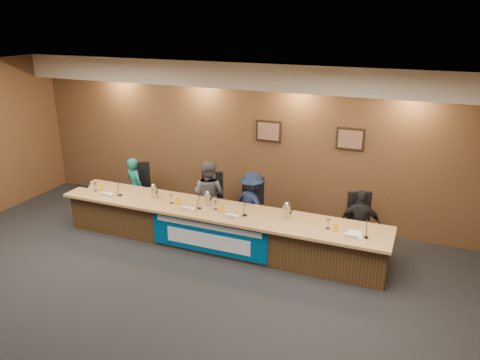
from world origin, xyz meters
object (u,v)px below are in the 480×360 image
object	(u,v)px
panelist_b	(209,195)
carafe_right	(287,213)
carafe_mid	(208,200)
panelist_a	(135,187)
panelist_d	(360,223)
dais_body	(218,228)
office_chair_d	(360,228)
speakerphone	(85,185)
banner	(208,236)
panelist_c	(252,205)
office_chair_b	(211,204)
office_chair_c	(254,211)
office_chair_a	(138,192)
carafe_left	(154,192)

from	to	relation	value
panelist_b	carafe_right	xyz separation A→B (m)	(1.77, -0.63, 0.18)
carafe_mid	carafe_right	bearing A→B (deg)	-2.08
panelist_a	carafe_mid	distance (m)	2.08
panelist_a	panelist_d	world-z (taller)	panelist_a
dais_body	panelist_d	xyz separation A→B (m)	(2.43, 0.63, 0.26)
office_chair_d	speakerphone	bearing A→B (deg)	165.01
dais_body	banner	world-z (taller)	banner
panelist_b	speakerphone	bearing A→B (deg)	21.03
panelist_c	speakerphone	world-z (taller)	panelist_c
dais_body	carafe_right	size ratio (longest dim) A/B	23.41
dais_body	carafe_mid	world-z (taller)	carafe_mid
carafe_right	speakerphone	xyz separation A→B (m)	(-4.25, 0.01, -0.10)
panelist_d	speakerphone	xyz separation A→B (m)	(-5.40, -0.63, 0.17)
panelist_d	office_chair_b	distance (m)	2.92
dais_body	office_chair_c	bearing A→B (deg)	60.47
panelist_b	office_chair_b	bearing A→B (deg)	-83.13
panelist_b	panelist_d	bearing A→B (deg)	-173.13
office_chair_b	speakerphone	bearing A→B (deg)	179.19
dais_body	panelist_b	world-z (taller)	panelist_b
office_chair_d	carafe_right	size ratio (longest dim) A/B	1.87
panelist_a	panelist_b	size ratio (longest dim) A/B	0.90
office_chair_b	carafe_mid	size ratio (longest dim) A/B	2.12
panelist_b	office_chair_a	world-z (taller)	panelist_b
panelist_c	speakerphone	size ratio (longest dim) A/B	4.01
banner	office_chair_b	size ratio (longest dim) A/B	4.58
office_chair_a	carafe_left	bearing A→B (deg)	-59.04
banner	office_chair_a	bearing A→B (deg)	152.45
office_chair_c	office_chair_d	xyz separation A→B (m)	(2.02, 0.00, 0.00)
panelist_d	office_chair_a	size ratio (longest dim) A/B	2.54
carafe_mid	office_chair_b	bearing A→B (deg)	111.11
office_chair_b	carafe_mid	distance (m)	0.82
speakerphone	office_chair_a	bearing A→B (deg)	43.54
office_chair_a	panelist_b	bearing A→B (deg)	-22.30
carafe_right	panelist_b	bearing A→B (deg)	160.29
office_chair_c	office_chair_a	bearing A→B (deg)	156.11
panelist_b	office_chair_c	size ratio (longest dim) A/B	2.91
office_chair_b	speakerphone	distance (m)	2.60
dais_body	carafe_right	xyz separation A→B (m)	(1.29, -0.00, 0.53)
banner	carafe_left	bearing A→B (deg)	162.79
office_chair_b	speakerphone	size ratio (longest dim) A/B	1.50
office_chair_c	carafe_mid	world-z (taller)	carafe_mid
carafe_mid	speakerphone	size ratio (longest dim) A/B	0.71
panelist_c	office_chair_d	xyz separation A→B (m)	(2.02, 0.10, -0.16)
panelist_b	carafe_right	size ratio (longest dim) A/B	5.46
office_chair_a	office_chair_c	world-z (taller)	same
banner	carafe_left	xyz separation A→B (m)	(-1.32, 0.41, 0.48)
panelist_d	office_chair_a	world-z (taller)	panelist_d
office_chair_d	carafe_right	bearing A→B (deg)	-169.95
banner	speakerphone	bearing A→B (deg)	171.89
panelist_d	office_chair_c	size ratio (longest dim) A/B	2.54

